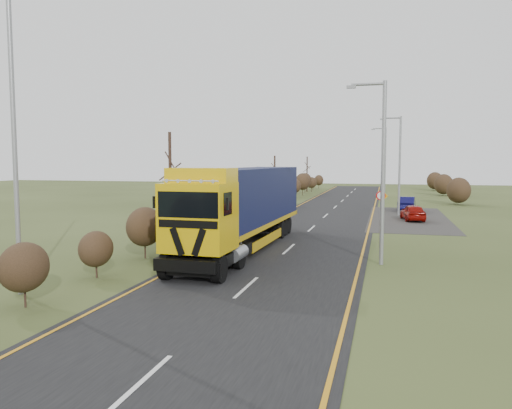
{
  "coord_description": "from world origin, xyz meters",
  "views": [
    {
      "loc": [
        4.72,
        -20.77,
        4.51
      ],
      "look_at": [
        -1.49,
        3.08,
        2.35
      ],
      "focal_mm": 35.0,
      "sensor_mm": 36.0,
      "label": 1
    }
  ],
  "objects_px": {
    "car_blue_sedan": "(407,204)",
    "speed_sign": "(381,201)",
    "streetlight_near": "(381,165)",
    "lorry": "(243,203)",
    "car_red_hatchback": "(413,213)"
  },
  "relations": [
    {
      "from": "car_blue_sedan",
      "to": "speed_sign",
      "type": "relative_size",
      "value": 1.66
    },
    {
      "from": "car_blue_sedan",
      "to": "streetlight_near",
      "type": "xyz_separation_m",
      "value": [
        -2.08,
        -24.39,
        3.67
      ]
    },
    {
      "from": "car_blue_sedan",
      "to": "lorry",
      "type": "bearing_deg",
      "value": 73.61
    },
    {
      "from": "car_red_hatchback",
      "to": "car_blue_sedan",
      "type": "bearing_deg",
      "value": -96.78
    },
    {
      "from": "car_blue_sedan",
      "to": "streetlight_near",
      "type": "distance_m",
      "value": 24.75
    },
    {
      "from": "car_red_hatchback",
      "to": "car_blue_sedan",
      "type": "relative_size",
      "value": 0.91
    },
    {
      "from": "lorry",
      "to": "car_blue_sedan",
      "type": "distance_m",
      "value": 24.16
    },
    {
      "from": "car_red_hatchback",
      "to": "car_blue_sedan",
      "type": "xyz_separation_m",
      "value": [
        -0.17,
        7.24,
        0.04
      ]
    },
    {
      "from": "streetlight_near",
      "to": "speed_sign",
      "type": "height_order",
      "value": "streetlight_near"
    },
    {
      "from": "car_red_hatchback",
      "to": "streetlight_near",
      "type": "relative_size",
      "value": 0.46
    },
    {
      "from": "car_red_hatchback",
      "to": "car_blue_sedan",
      "type": "height_order",
      "value": "car_blue_sedan"
    },
    {
      "from": "lorry",
      "to": "speed_sign",
      "type": "bearing_deg",
      "value": 62.94
    },
    {
      "from": "lorry",
      "to": "streetlight_near",
      "type": "xyz_separation_m",
      "value": [
        6.73,
        -1.96,
        1.92
      ]
    },
    {
      "from": "streetlight_near",
      "to": "speed_sign",
      "type": "bearing_deg",
      "value": 90.43
    },
    {
      "from": "streetlight_near",
      "to": "lorry",
      "type": "bearing_deg",
      "value": 163.77
    }
  ]
}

